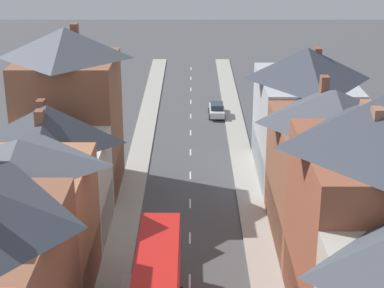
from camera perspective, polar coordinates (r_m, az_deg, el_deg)
pavement_left at (r=56.10m, az=-5.16°, el=-4.32°), size 2.20×104.00×0.14m
pavement_right at (r=56.07m, az=5.30°, el=-4.34°), size 2.20×104.00×0.14m
centre_line_dashes at (r=54.07m, az=0.06°, el=-5.30°), size 0.14×97.80×0.01m
terrace_row_right at (r=36.88m, az=16.18°, el=-8.50°), size 8.00×59.67×14.11m
car_near_blue at (r=76.26m, az=2.45°, el=3.07°), size 1.90×4.43×1.62m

